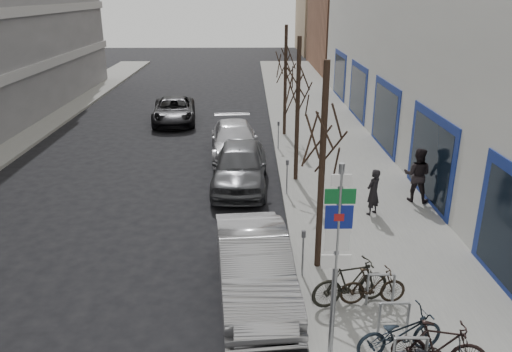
{
  "coord_description": "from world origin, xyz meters",
  "views": [
    {
      "loc": [
        0.81,
        -8.05,
        6.95
      ],
      "look_at": [
        1.0,
        5.34,
        2.0
      ],
      "focal_mm": 35.0,
      "sensor_mm": 36.0,
      "label": 1
    }
  ],
  "objects_px": {
    "bike_mid_curb": "(400,330)",
    "parked_car_back": "(234,140)",
    "highway_sign_pole": "(336,253)",
    "pedestrian_far": "(417,175)",
    "meter_mid": "(287,174)",
    "tree_near": "(324,120)",
    "bike_rack": "(394,315)",
    "bike_near_right": "(439,346)",
    "pedestrian_near": "(373,192)",
    "meter_front": "(303,249)",
    "tree_far": "(286,55)",
    "parked_car_front": "(254,266)",
    "tree_mid": "(299,76)",
    "parked_car_mid": "(240,166)",
    "meter_back": "(278,132)",
    "bike_mid_inner": "(351,282)",
    "lane_car": "(174,110)",
    "bike_far_inner": "(373,286)"
  },
  "relations": [
    {
      "from": "bike_mid_curb",
      "to": "parked_car_back",
      "type": "bearing_deg",
      "value": 1.04
    },
    {
      "from": "highway_sign_pole",
      "to": "pedestrian_far",
      "type": "relative_size",
      "value": 2.19
    },
    {
      "from": "meter_mid",
      "to": "bike_mid_curb",
      "type": "bearing_deg",
      "value": -79.17
    },
    {
      "from": "tree_near",
      "to": "pedestrian_far",
      "type": "height_order",
      "value": "tree_near"
    },
    {
      "from": "bike_rack",
      "to": "bike_near_right",
      "type": "distance_m",
      "value": 1.16
    },
    {
      "from": "pedestrian_near",
      "to": "pedestrian_far",
      "type": "relative_size",
      "value": 0.8
    },
    {
      "from": "meter_front",
      "to": "bike_mid_curb",
      "type": "xyz_separation_m",
      "value": [
        1.62,
        -2.95,
        -0.2
      ]
    },
    {
      "from": "meter_front",
      "to": "highway_sign_pole",
      "type": "bearing_deg",
      "value": -85.25
    },
    {
      "from": "tree_far",
      "to": "parked_car_front",
      "type": "relative_size",
      "value": 1.14
    },
    {
      "from": "tree_mid",
      "to": "meter_front",
      "type": "distance_m",
      "value": 7.7
    },
    {
      "from": "parked_car_mid",
      "to": "pedestrian_near",
      "type": "xyz_separation_m",
      "value": [
        4.32,
        -2.89,
        0.08
      ]
    },
    {
      "from": "tree_far",
      "to": "pedestrian_near",
      "type": "relative_size",
      "value": 3.58
    },
    {
      "from": "tree_far",
      "to": "bike_rack",
      "type": "bearing_deg",
      "value": -85.68
    },
    {
      "from": "tree_far",
      "to": "bike_mid_curb",
      "type": "xyz_separation_m",
      "value": [
        1.17,
        -16.45,
        -3.39
      ]
    },
    {
      "from": "meter_back",
      "to": "bike_rack",
      "type": "bearing_deg",
      "value": -82.98
    },
    {
      "from": "bike_mid_inner",
      "to": "pedestrian_near",
      "type": "height_order",
      "value": "pedestrian_near"
    },
    {
      "from": "meter_front",
      "to": "meter_mid",
      "type": "relative_size",
      "value": 1.0
    },
    {
      "from": "tree_far",
      "to": "meter_mid",
      "type": "relative_size",
      "value": 4.33
    },
    {
      "from": "meter_mid",
      "to": "lane_car",
      "type": "relative_size",
      "value": 0.25
    },
    {
      "from": "tree_mid",
      "to": "bike_far_inner",
      "type": "distance_m",
      "value": 9.0
    },
    {
      "from": "meter_front",
      "to": "meter_back",
      "type": "relative_size",
      "value": 1.0
    },
    {
      "from": "meter_back",
      "to": "parked_car_front",
      "type": "xyz_separation_m",
      "value": [
        -1.23,
        -11.63,
        -0.12
      ]
    },
    {
      "from": "tree_far",
      "to": "parked_car_back",
      "type": "bearing_deg",
      "value": -128.23
    },
    {
      "from": "bike_mid_inner",
      "to": "parked_car_mid",
      "type": "xyz_separation_m",
      "value": [
        -2.65,
        7.86,
        0.11
      ]
    },
    {
      "from": "tree_mid",
      "to": "pedestrian_near",
      "type": "bearing_deg",
      "value": -56.27
    },
    {
      "from": "lane_car",
      "to": "parked_car_back",
      "type": "bearing_deg",
      "value": -65.96
    },
    {
      "from": "bike_rack",
      "to": "bike_mid_curb",
      "type": "distance_m",
      "value": 0.55
    },
    {
      "from": "bike_rack",
      "to": "parked_car_back",
      "type": "xyz_separation_m",
      "value": [
        -3.65,
        12.79,
        0.07
      ]
    },
    {
      "from": "tree_near",
      "to": "bike_near_right",
      "type": "relative_size",
      "value": 3.11
    },
    {
      "from": "tree_mid",
      "to": "bike_mid_curb",
      "type": "relative_size",
      "value": 2.97
    },
    {
      "from": "bike_rack",
      "to": "pedestrian_near",
      "type": "relative_size",
      "value": 1.47
    },
    {
      "from": "tree_near",
      "to": "pedestrian_far",
      "type": "bearing_deg",
      "value": 47.61
    },
    {
      "from": "bike_far_inner",
      "to": "parked_car_front",
      "type": "height_order",
      "value": "parked_car_front"
    },
    {
      "from": "bike_mid_curb",
      "to": "pedestrian_near",
      "type": "distance_m",
      "value": 6.75
    },
    {
      "from": "meter_back",
      "to": "parked_car_front",
      "type": "height_order",
      "value": "parked_car_front"
    },
    {
      "from": "lane_car",
      "to": "meter_back",
      "type": "bearing_deg",
      "value": -50.9
    },
    {
      "from": "bike_near_right",
      "to": "bike_mid_inner",
      "type": "xyz_separation_m",
      "value": [
        -1.27,
        2.16,
        0.04
      ]
    },
    {
      "from": "highway_sign_pole",
      "to": "pedestrian_near",
      "type": "height_order",
      "value": "highway_sign_pole"
    },
    {
      "from": "pedestrian_far",
      "to": "meter_mid",
      "type": "bearing_deg",
      "value": 14.18
    },
    {
      "from": "parked_car_front",
      "to": "meter_mid",
      "type": "bearing_deg",
      "value": 73.02
    },
    {
      "from": "meter_mid",
      "to": "bike_far_inner",
      "type": "height_order",
      "value": "meter_mid"
    },
    {
      "from": "lane_car",
      "to": "tree_mid",
      "type": "bearing_deg",
      "value": -63.74
    },
    {
      "from": "bike_mid_curb",
      "to": "bike_mid_inner",
      "type": "xyz_separation_m",
      "value": [
        -0.65,
        1.7,
        0.01
      ]
    },
    {
      "from": "tree_far",
      "to": "meter_back",
      "type": "relative_size",
      "value": 4.33
    },
    {
      "from": "meter_back",
      "to": "bike_mid_curb",
      "type": "relative_size",
      "value": 0.69
    },
    {
      "from": "parked_car_front",
      "to": "parked_car_mid",
      "type": "distance_m",
      "value": 7.25
    },
    {
      "from": "pedestrian_far",
      "to": "meter_back",
      "type": "bearing_deg",
      "value": -31.59
    },
    {
      "from": "parked_car_mid",
      "to": "meter_front",
      "type": "bearing_deg",
      "value": -73.71
    },
    {
      "from": "meter_mid",
      "to": "parked_car_back",
      "type": "relative_size",
      "value": 0.25
    },
    {
      "from": "meter_back",
      "to": "bike_near_right",
      "type": "distance_m",
      "value": 14.58
    }
  ]
}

